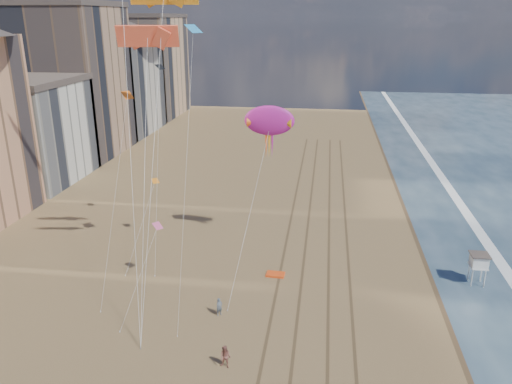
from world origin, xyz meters
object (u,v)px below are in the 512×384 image
(kite_flyer_b, at_px, (225,357))
(kite_flyer_a, at_px, (219,307))
(grounded_kite, at_px, (275,274))
(show_kite, at_px, (269,121))
(lifeguard_stand, at_px, (479,261))

(kite_flyer_b, bearing_deg, kite_flyer_a, 117.91)
(grounded_kite, relative_size, show_kite, 0.10)
(lifeguard_stand, bearing_deg, grounded_kite, -176.74)
(grounded_kite, height_order, kite_flyer_b, kite_flyer_b)
(kite_flyer_b, bearing_deg, lifeguard_stand, 47.60)
(lifeguard_stand, height_order, kite_flyer_a, lifeguard_stand)
(kite_flyer_a, distance_m, kite_flyer_b, 7.37)
(grounded_kite, bearing_deg, lifeguard_stand, 6.35)
(kite_flyer_a, bearing_deg, show_kite, 35.89)
(lifeguard_stand, xyz_separation_m, kite_flyer_b, (-23.10, -16.48, -1.65))
(lifeguard_stand, height_order, show_kite, show_kite)
(show_kite, xyz_separation_m, kite_flyer_b, (-0.78, -21.93, -14.41))
(grounded_kite, distance_m, kite_flyer_b, 15.50)
(kite_flyer_a, xyz_separation_m, kite_flyer_b, (2.01, -7.09, 0.09))
(show_kite, bearing_deg, lifeguard_stand, -13.74)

